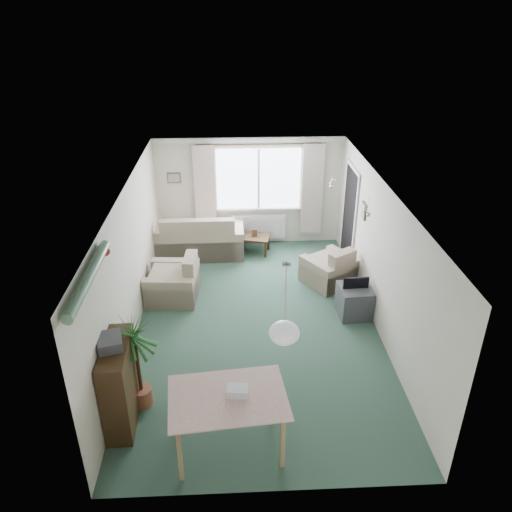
{
  "coord_description": "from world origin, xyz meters",
  "views": [
    {
      "loc": [
        -0.36,
        -7.0,
        4.92
      ],
      "look_at": [
        0.0,
        0.3,
        1.15
      ],
      "focal_mm": 35.0,
      "sensor_mm": 36.0,
      "label": 1
    }
  ],
  "objects_px": {
    "houseplant": "(138,363)",
    "dining_table": "(229,423)",
    "armchair_corner": "(330,264)",
    "armchair_left": "(172,277)",
    "sofa": "(199,233)",
    "coffee_table": "(250,244)",
    "bookshelf": "(120,384)",
    "pet_bed": "(334,268)",
    "tv_cube": "(354,301)"
  },
  "relations": [
    {
      "from": "armchair_corner",
      "to": "armchair_left",
      "type": "bearing_deg",
      "value": -24.77
    },
    {
      "from": "armchair_left",
      "to": "houseplant",
      "type": "height_order",
      "value": "houseplant"
    },
    {
      "from": "houseplant",
      "to": "bookshelf",
      "type": "bearing_deg",
      "value": -125.02
    },
    {
      "from": "coffee_table",
      "to": "pet_bed",
      "type": "relative_size",
      "value": 1.23
    },
    {
      "from": "coffee_table",
      "to": "pet_bed",
      "type": "bearing_deg",
      "value": -30.49
    },
    {
      "from": "pet_bed",
      "to": "sofa",
      "type": "bearing_deg",
      "value": 160.41
    },
    {
      "from": "dining_table",
      "to": "tv_cube",
      "type": "bearing_deg",
      "value": 52.45
    },
    {
      "from": "sofa",
      "to": "pet_bed",
      "type": "relative_size",
      "value": 2.75
    },
    {
      "from": "armchair_corner",
      "to": "coffee_table",
      "type": "bearing_deg",
      "value": -75.54
    },
    {
      "from": "bookshelf",
      "to": "houseplant",
      "type": "bearing_deg",
      "value": 52.59
    },
    {
      "from": "sofa",
      "to": "dining_table",
      "type": "xyz_separation_m",
      "value": [
        0.63,
        -5.35,
        -0.08
      ]
    },
    {
      "from": "houseplant",
      "to": "coffee_table",
      "type": "bearing_deg",
      "value": 70.18
    },
    {
      "from": "coffee_table",
      "to": "houseplant",
      "type": "bearing_deg",
      "value": -109.82
    },
    {
      "from": "sofa",
      "to": "bookshelf",
      "type": "bearing_deg",
      "value": 81.1
    },
    {
      "from": "houseplant",
      "to": "dining_table",
      "type": "bearing_deg",
      "value": -34.42
    },
    {
      "from": "dining_table",
      "to": "tv_cube",
      "type": "height_order",
      "value": "dining_table"
    },
    {
      "from": "armchair_corner",
      "to": "tv_cube",
      "type": "height_order",
      "value": "armchair_corner"
    },
    {
      "from": "sofa",
      "to": "coffee_table",
      "type": "distance_m",
      "value": 1.12
    },
    {
      "from": "armchair_left",
      "to": "houseplant",
      "type": "relative_size",
      "value": 0.67
    },
    {
      "from": "tv_cube",
      "to": "armchair_left",
      "type": "bearing_deg",
      "value": 163.72
    },
    {
      "from": "sofa",
      "to": "pet_bed",
      "type": "bearing_deg",
      "value": 160.24
    },
    {
      "from": "coffee_table",
      "to": "armchair_left",
      "type": "bearing_deg",
      "value": -129.68
    },
    {
      "from": "armchair_corner",
      "to": "dining_table",
      "type": "bearing_deg",
      "value": 31.29
    },
    {
      "from": "tv_cube",
      "to": "pet_bed",
      "type": "height_order",
      "value": "tv_cube"
    },
    {
      "from": "armchair_left",
      "to": "coffee_table",
      "type": "distance_m",
      "value": 2.34
    },
    {
      "from": "coffee_table",
      "to": "armchair_corner",
      "type": "bearing_deg",
      "value": -43.02
    },
    {
      "from": "bookshelf",
      "to": "dining_table",
      "type": "distance_m",
      "value": 1.48
    },
    {
      "from": "bookshelf",
      "to": "pet_bed",
      "type": "relative_size",
      "value": 1.72
    },
    {
      "from": "tv_cube",
      "to": "pet_bed",
      "type": "relative_size",
      "value": 0.84
    },
    {
      "from": "sofa",
      "to": "armchair_corner",
      "type": "relative_size",
      "value": 2.17
    },
    {
      "from": "armchair_left",
      "to": "pet_bed",
      "type": "xyz_separation_m",
      "value": [
        3.15,
        0.81,
        -0.35
      ]
    },
    {
      "from": "sofa",
      "to": "armchair_corner",
      "type": "xyz_separation_m",
      "value": [
        2.58,
        -1.39,
        -0.08
      ]
    },
    {
      "from": "armchair_left",
      "to": "dining_table",
      "type": "bearing_deg",
      "value": 20.55
    },
    {
      "from": "bookshelf",
      "to": "pet_bed",
      "type": "height_order",
      "value": "bookshelf"
    },
    {
      "from": "tv_cube",
      "to": "bookshelf",
      "type": "bearing_deg",
      "value": -150.5
    },
    {
      "from": "houseplant",
      "to": "dining_table",
      "type": "height_order",
      "value": "houseplant"
    },
    {
      "from": "sofa",
      "to": "tv_cube",
      "type": "xyz_separation_m",
      "value": [
        2.8,
        -2.52,
        -0.21
      ]
    },
    {
      "from": "bookshelf",
      "to": "houseplant",
      "type": "relative_size",
      "value": 0.84
    },
    {
      "from": "houseplant",
      "to": "pet_bed",
      "type": "xyz_separation_m",
      "value": [
        3.3,
        3.57,
        -0.63
      ]
    },
    {
      "from": "bookshelf",
      "to": "dining_table",
      "type": "xyz_separation_m",
      "value": [
        1.37,
        -0.53,
        -0.19
      ]
    },
    {
      "from": "coffee_table",
      "to": "houseplant",
      "type": "distance_m",
      "value": 4.86
    },
    {
      "from": "armchair_left",
      "to": "bookshelf",
      "type": "height_order",
      "value": "bookshelf"
    },
    {
      "from": "bookshelf",
      "to": "pet_bed",
      "type": "distance_m",
      "value": 5.21
    },
    {
      "from": "armchair_corner",
      "to": "coffee_table",
      "type": "distance_m",
      "value": 2.04
    },
    {
      "from": "sofa",
      "to": "dining_table",
      "type": "bearing_deg",
      "value": 96.52
    },
    {
      "from": "tv_cube",
      "to": "pet_bed",
      "type": "bearing_deg",
      "value": 88.42
    },
    {
      "from": "dining_table",
      "to": "coffee_table",
      "type": "bearing_deg",
      "value": 85.08
    },
    {
      "from": "sofa",
      "to": "bookshelf",
      "type": "xyz_separation_m",
      "value": [
        -0.74,
        -4.82,
        0.12
      ]
    },
    {
      "from": "coffee_table",
      "to": "bookshelf",
      "type": "bearing_deg",
      "value": -110.78
    },
    {
      "from": "armchair_left",
      "to": "pet_bed",
      "type": "relative_size",
      "value": 1.37
    }
  ]
}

